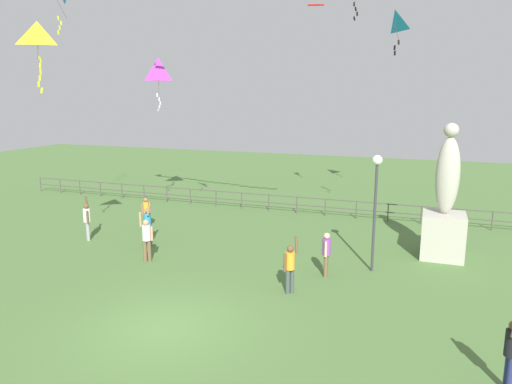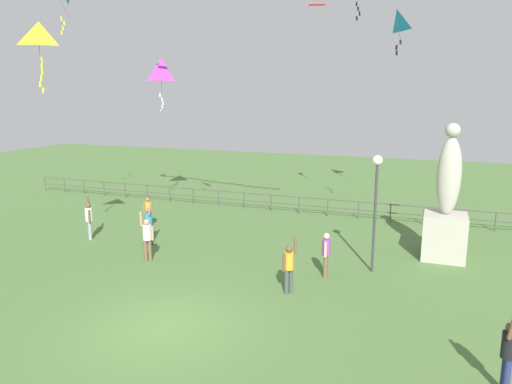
% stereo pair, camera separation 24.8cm
% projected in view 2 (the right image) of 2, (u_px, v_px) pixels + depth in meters
% --- Properties ---
extents(ground_plane, '(80.00, 80.00, 0.00)m').
position_uv_depth(ground_plane, '(164.00, 327.00, 13.28)').
color(ground_plane, '#4C7038').
extents(statue_monument, '(1.62, 1.62, 5.37)m').
position_uv_depth(statue_monument, '(446.00, 216.00, 18.62)').
color(statue_monument, '#B2AD9E').
rests_on(statue_monument, ground_plane).
extents(lamppost, '(0.36, 0.36, 4.33)m').
position_uv_depth(lamppost, '(376.00, 188.00, 16.88)').
color(lamppost, '#38383D').
rests_on(lamppost, ground_plane).
extents(person_0, '(0.31, 0.52, 1.95)m').
position_uv_depth(person_0, '(508.00, 352.00, 10.17)').
color(person_0, navy).
rests_on(person_0, ground_plane).
extents(person_1, '(0.32, 0.39, 1.55)m').
position_uv_depth(person_1, '(148.00, 211.00, 23.04)').
color(person_1, '#3F4C47').
rests_on(person_1, ground_plane).
extents(person_2, '(0.52, 0.31, 1.98)m').
position_uv_depth(person_2, '(147.00, 236.00, 18.46)').
color(person_2, brown).
rests_on(person_2, ground_plane).
extents(person_3, '(0.30, 0.49, 1.63)m').
position_uv_depth(person_3, '(326.00, 252.00, 16.81)').
color(person_3, brown).
rests_on(person_3, ground_plane).
extents(person_4, '(0.44, 0.40, 1.92)m').
position_uv_depth(person_4, '(289.00, 265.00, 15.39)').
color(person_4, '#3F4C47').
rests_on(person_4, ground_plane).
extents(person_5, '(0.49, 0.40, 1.93)m').
position_uv_depth(person_5, '(149.00, 223.00, 20.47)').
color(person_5, black).
rests_on(person_5, ground_plane).
extents(person_6, '(0.39, 0.47, 1.97)m').
position_uv_depth(person_6, '(89.00, 218.00, 21.23)').
color(person_6, '#99999E').
rests_on(person_6, ground_plane).
extents(kite_0, '(1.30, 1.29, 2.90)m').
position_uv_depth(kite_0, '(162.00, 73.00, 26.48)').
color(kite_0, '#B22DB2').
extents(kite_3, '(0.89, 1.10, 1.84)m').
position_uv_depth(kite_3, '(396.00, 22.00, 19.75)').
color(kite_3, '#198CD1').
extents(kite_4, '(1.05, 0.87, 2.48)m').
position_uv_depth(kite_4, '(40.00, 38.00, 16.97)').
color(kite_4, yellow).
extents(waterfront_railing, '(36.06, 0.06, 0.95)m').
position_uv_depth(waterfront_railing, '(295.00, 202.00, 26.06)').
color(waterfront_railing, '#4C4742').
rests_on(waterfront_railing, ground_plane).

